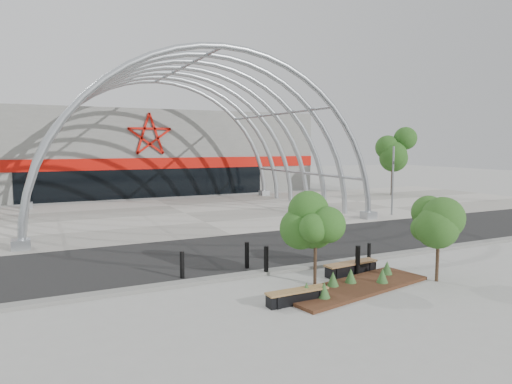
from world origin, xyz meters
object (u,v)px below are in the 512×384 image
(signal_pole, at_px, (393,180))
(bollard_2, at_px, (266,260))
(street_tree_1, at_px, (439,211))
(bench_1, at_px, (351,268))
(bench_0, at_px, (297,297))
(street_tree_0, at_px, (316,212))

(signal_pole, bearing_deg, bollard_2, -147.82)
(street_tree_1, xyz_separation_m, bollard_2, (-5.06, 3.35, -1.96))
(bench_1, bearing_deg, bench_0, -152.02)
(street_tree_1, relative_size, bollard_2, 3.24)
(signal_pole, bearing_deg, street_tree_1, -126.45)
(signal_pole, relative_size, bollard_2, 4.38)
(street_tree_1, height_order, bench_1, street_tree_1)
(street_tree_0, relative_size, bench_1, 1.57)
(signal_pole, xyz_separation_m, bench_0, (-14.63, -12.01, -2.25))
(street_tree_0, bearing_deg, bench_1, 13.00)
(bench_1, xyz_separation_m, bollard_2, (-2.85, 1.35, 0.31))
(street_tree_0, height_order, street_tree_1, street_tree_0)
(bench_1, bearing_deg, bollard_2, 154.73)
(signal_pole, xyz_separation_m, street_tree_0, (-13.09, -10.64, 0.08))
(bench_0, height_order, bollard_2, bollard_2)
(bench_1, relative_size, bollard_2, 2.10)
(street_tree_1, relative_size, bench_0, 1.71)
(bench_0, bearing_deg, signal_pole, 39.39)
(signal_pole, relative_size, street_tree_1, 1.35)
(street_tree_1, distance_m, bollard_2, 6.38)
(bench_1, distance_m, bollard_2, 3.17)
(signal_pole, bearing_deg, bench_0, -140.61)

